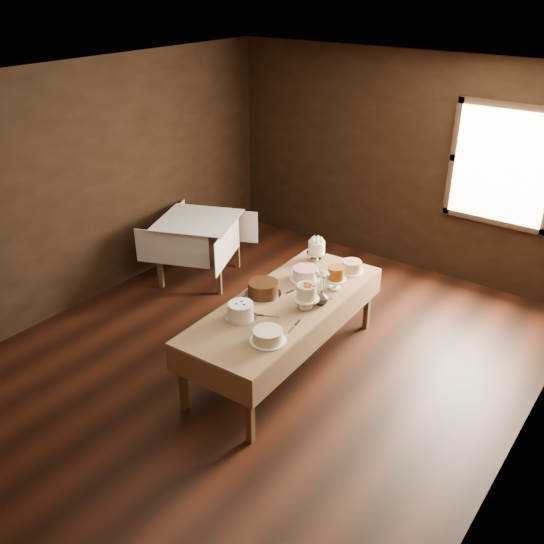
{
  "coord_description": "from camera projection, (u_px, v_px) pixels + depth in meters",
  "views": [
    {
      "loc": [
        3.12,
        -4.02,
        3.64
      ],
      "look_at": [
        0.0,
        0.2,
        0.95
      ],
      "focal_mm": 39.1,
      "sensor_mm": 36.0,
      "label": 1
    }
  ],
  "objects": [
    {
      "name": "cake_server_a",
      "position": [
        272.0,
        317.0,
        5.54
      ],
      "size": [
        0.23,
        0.12,
        0.01
      ],
      "primitive_type": "cube",
      "rotation": [
        0.0,
        0.0,
        0.41
      ],
      "color": "silver",
      "rests_on": "display_table"
    },
    {
      "name": "wall_left",
      "position": [
        89.0,
        186.0,
        6.88
      ],
      "size": [
        0.02,
        6.0,
        2.8
      ],
      "primitive_type": "cube",
      "color": "black",
      "rests_on": "ground"
    },
    {
      "name": "cake_chocolate",
      "position": [
        263.0,
        289.0,
        5.89
      ],
      "size": [
        0.43,
        0.43,
        0.14
      ],
      "color": "silver",
      "rests_on": "display_table"
    },
    {
      "name": "cake_server_c",
      "position": [
        298.0,
        288.0,
        6.04
      ],
      "size": [
        0.07,
        0.24,
        0.01
      ],
      "primitive_type": "cube",
      "rotation": [
        0.0,
        0.0,
        1.38
      ],
      "color": "silver",
      "rests_on": "display_table"
    },
    {
      "name": "ceiling",
      "position": [
        258.0,
        83.0,
        4.92
      ],
      "size": [
        5.0,
        6.0,
        0.01
      ],
      "primitive_type": "cube",
      "color": "beige",
      "rests_on": "wall_back"
    },
    {
      "name": "cake_server_d",
      "position": [
        325.0,
        299.0,
        5.84
      ],
      "size": [
        0.22,
        0.14,
        0.01
      ],
      "primitive_type": "cube",
      "rotation": [
        0.0,
        0.0,
        0.53
      ],
      "color": "silver",
      "rests_on": "display_table"
    },
    {
      "name": "side_table",
      "position": [
        198.0,
        227.0,
        7.54
      ],
      "size": [
        1.26,
        1.26,
        0.82
      ],
      "rotation": [
        0.0,
        0.0,
        0.4
      ],
      "color": "#4E331D",
      "rests_on": "ground"
    },
    {
      "name": "flower_vase",
      "position": [
        321.0,
        297.0,
        5.73
      ],
      "size": [
        0.19,
        0.19,
        0.14
      ],
      "primitive_type": "imported",
      "rotation": [
        0.0,
        0.0,
        3.77
      ],
      "color": "#2D2823",
      "rests_on": "display_table"
    },
    {
      "name": "cake_server_b",
      "position": [
        292.0,
        329.0,
        5.35
      ],
      "size": [
        0.07,
        0.24,
        0.01
      ],
      "primitive_type": "cube",
      "rotation": [
        0.0,
        0.0,
        -1.4
      ],
      "color": "silver",
      "rests_on": "display_table"
    },
    {
      "name": "wall_back",
      "position": [
        400.0,
        163.0,
        7.7
      ],
      "size": [
        5.0,
        0.02,
        2.8
      ],
      "primitive_type": "cube",
      "color": "black",
      "rests_on": "ground"
    },
    {
      "name": "cake_flowers",
      "position": [
        306.0,
        297.0,
        5.64
      ],
      "size": [
        0.25,
        0.25,
        0.26
      ],
      "color": "white",
      "rests_on": "display_table"
    },
    {
      "name": "display_table",
      "position": [
        285.0,
        307.0,
        5.82
      ],
      "size": [
        1.02,
        2.42,
        0.74
      ],
      "rotation": [
        0.0,
        0.0,
        0.04
      ],
      "color": "#4E331D",
      "rests_on": "ground"
    },
    {
      "name": "cake_speckled",
      "position": [
        352.0,
        267.0,
        6.34
      ],
      "size": [
        0.28,
        0.28,
        0.13
      ],
      "color": "white",
      "rests_on": "display_table"
    },
    {
      "name": "cake_caramel",
      "position": [
        336.0,
        279.0,
        5.98
      ],
      "size": [
        0.22,
        0.22,
        0.26
      ],
      "color": "white",
      "rests_on": "display_table"
    },
    {
      "name": "floor",
      "position": [
        261.0,
        360.0,
        6.19
      ],
      "size": [
        5.0,
        6.0,
        0.01
      ],
      "primitive_type": "cube",
      "color": "black",
      "rests_on": "ground"
    },
    {
      "name": "cake_swirl",
      "position": [
        241.0,
        311.0,
        5.5
      ],
      "size": [
        0.31,
        0.31,
        0.15
      ],
      "color": "silver",
      "rests_on": "display_table"
    },
    {
      "name": "cake_meringue",
      "position": [
        316.0,
        251.0,
        6.58
      ],
      "size": [
        0.26,
        0.26,
        0.24
      ],
      "color": "silver",
      "rests_on": "display_table"
    },
    {
      "name": "wall_right",
      "position": [
        536.0,
        321.0,
        4.23
      ],
      "size": [
        0.02,
        6.0,
        2.8
      ],
      "primitive_type": "cube",
      "color": "black",
      "rests_on": "ground"
    },
    {
      "name": "cake_cream",
      "position": [
        268.0,
        336.0,
        5.16
      ],
      "size": [
        0.36,
        0.36,
        0.11
      ],
      "color": "white",
      "rests_on": "display_table"
    },
    {
      "name": "cake_lattice",
      "position": [
        305.0,
        274.0,
        6.19
      ],
      "size": [
        0.33,
        0.33,
        0.12
      ],
      "color": "white",
      "rests_on": "display_table"
    },
    {
      "name": "flower_bouquet",
      "position": [
        322.0,
        280.0,
        5.64
      ],
      "size": [
        0.14,
        0.14,
        0.2
      ],
      "primitive_type": null,
      "color": "white",
      "rests_on": "flower_vase"
    },
    {
      "name": "cake_server_e",
      "position": [
        246.0,
        305.0,
        5.73
      ],
      "size": [
        0.2,
        0.17,
        0.01
      ],
      "primitive_type": "cube",
      "rotation": [
        0.0,
        0.0,
        -0.71
      ],
      "color": "silver",
      "rests_on": "display_table"
    },
    {
      "name": "window",
      "position": [
        502.0,
        166.0,
        6.88
      ],
      "size": [
        1.1,
        0.05,
        1.3
      ],
      "primitive_type": "cube",
      "color": "#FFEABF",
      "rests_on": "wall_back"
    }
  ]
}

